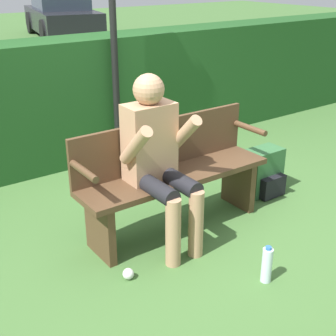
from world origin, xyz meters
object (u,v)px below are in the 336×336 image
object	(u,v)px
backpack	(263,173)
parked_car	(62,16)
park_bench	(172,173)
signpost	(114,34)
person_seated	(158,154)
water_bottle	(267,265)

from	to	relation	value
backpack	parked_car	size ratio (longest dim) A/B	0.10
park_bench	signpost	world-z (taller)	signpost
park_bench	backpack	size ratio (longest dim) A/B	3.72
park_bench	backpack	xyz separation A→B (m)	(1.05, -0.01, -0.27)
person_seated	signpost	bearing A→B (deg)	70.24
signpost	water_bottle	bearing A→B (deg)	-96.41
park_bench	backpack	world-z (taller)	park_bench
park_bench	water_bottle	size ratio (longest dim) A/B	5.92
park_bench	backpack	distance (m)	1.09
person_seated	parked_car	size ratio (longest dim) A/B	0.31
backpack	signpost	bearing A→B (deg)	115.62
signpost	parked_car	xyz separation A→B (m)	(3.62, 9.63, -0.75)
backpack	parked_car	distance (m)	11.48
water_bottle	person_seated	bearing A→B (deg)	108.80
backpack	park_bench	bearing A→B (deg)	179.60
water_bottle	parked_car	xyz separation A→B (m)	(3.89, 12.07, 0.48)
park_bench	person_seated	bearing A→B (deg)	-151.03
park_bench	parked_car	xyz separation A→B (m)	(3.97, 11.09, 0.13)
person_seated	signpost	xyz separation A→B (m)	(0.57, 1.58, 0.63)
backpack	signpost	world-z (taller)	signpost
backpack	water_bottle	xyz separation A→B (m)	(-0.98, -0.98, -0.08)
park_bench	water_bottle	distance (m)	1.04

